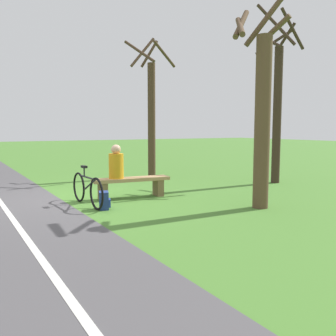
% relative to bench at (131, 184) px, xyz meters
% --- Properties ---
extents(ground_plane, '(80.00, 80.00, 0.00)m').
position_rel_bench_xyz_m(ground_plane, '(1.41, -0.55, -0.33)').
color(ground_plane, '#477A2D').
extents(paved_path, '(2.90, 36.03, 0.02)m').
position_rel_bench_xyz_m(paved_path, '(2.72, 3.45, -0.33)').
color(paved_path, '#4C494C').
rests_on(paved_path, ground_plane).
extents(path_centre_line, '(0.49, 32.00, 0.00)m').
position_rel_bench_xyz_m(path_centre_line, '(2.72, 3.45, -0.32)').
color(path_centre_line, silver).
rests_on(path_centre_line, paved_path).
extents(bench, '(1.87, 0.59, 0.48)m').
position_rel_bench_xyz_m(bench, '(0.00, 0.00, 0.00)').
color(bench, '#A88456').
rests_on(bench, ground_plane).
extents(person_seated, '(0.38, 0.38, 0.79)m').
position_rel_bench_xyz_m(person_seated, '(0.36, -0.04, 0.49)').
color(person_seated, orange).
rests_on(person_seated, bench).
extents(bicycle, '(0.14, 1.68, 0.85)m').
position_rel_bench_xyz_m(bicycle, '(1.19, 0.36, 0.02)').
color(bicycle, black).
rests_on(bicycle, ground_plane).
extents(backpack, '(0.29, 0.33, 0.36)m').
position_rel_bench_xyz_m(backpack, '(1.00, 0.87, -0.16)').
color(backpack, navy).
rests_on(backpack, ground_plane).
extents(tree_by_path, '(1.60, 1.43, 4.74)m').
position_rel_bench_xyz_m(tree_by_path, '(-2.18, -3.16, 1.87)').
color(tree_by_path, '#473323').
rests_on(tree_by_path, ground_plane).
extents(tree_far_right, '(1.60, 1.60, 5.13)m').
position_rel_bench_xyz_m(tree_far_right, '(-4.76, -0.03, 2.03)').
color(tree_far_right, '#38281E').
rests_on(tree_far_right, ground_plane).
extents(tree_near_bench, '(1.39, 1.01, 4.47)m').
position_rel_bench_xyz_m(tree_near_bench, '(-1.85, 2.32, 1.68)').
color(tree_near_bench, brown).
rests_on(tree_near_bench, ground_plane).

